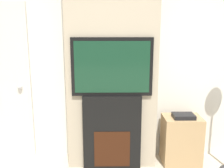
# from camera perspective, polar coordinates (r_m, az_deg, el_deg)

# --- Properties ---
(wall_back) EXTENTS (6.00, 0.06, 2.70)m
(wall_back) POSITION_cam_1_polar(r_m,az_deg,el_deg) (3.18, -0.09, 6.68)
(wall_back) COLOR silver
(wall_back) RESTS_ON ground_plane
(chimney_breast) EXTENTS (1.07, 0.34, 2.70)m
(chimney_breast) POSITION_cam_1_polar(r_m,az_deg,el_deg) (2.98, -0.05, 6.31)
(chimney_breast) COLOR tan
(chimney_breast) RESTS_ON ground_plane
(fireplace) EXTENTS (0.68, 0.15, 0.92)m
(fireplace) POSITION_cam_1_polar(r_m,az_deg,el_deg) (3.04, 0.00, -11.04)
(fireplace) COLOR black
(fireplace) RESTS_ON ground_plane
(television) EXTENTS (0.92, 0.07, 0.66)m
(television) POSITION_cam_1_polar(r_m,az_deg,el_deg) (2.82, 0.00, 3.93)
(television) COLOR black
(television) RESTS_ON fireplace
(media_stand) EXTENTS (0.47, 0.34, 0.66)m
(media_stand) POSITION_cam_1_polar(r_m,az_deg,el_deg) (3.33, 15.54, -12.08)
(media_stand) COLOR tan
(media_stand) RESTS_ON ground_plane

